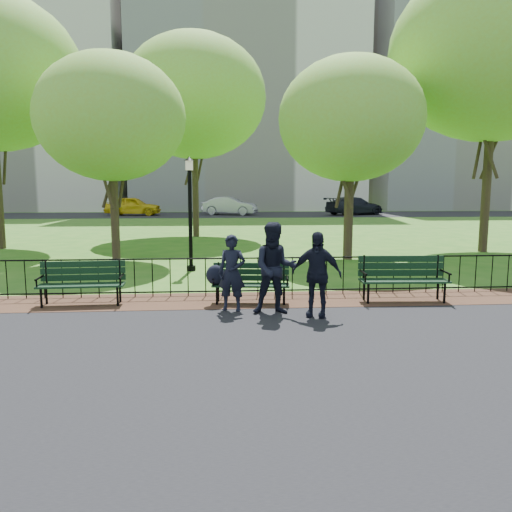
{
  "coord_description": "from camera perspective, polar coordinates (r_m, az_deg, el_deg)",
  "views": [
    {
      "loc": [
        -1.07,
        -9.26,
        2.51
      ],
      "look_at": [
        -0.28,
        1.5,
        1.0
      ],
      "focal_mm": 35.0,
      "sensor_mm": 36.0,
      "label": 1
    }
  ],
  "objects": [
    {
      "name": "dirt_strip",
      "position": [
        11.1,
        1.45,
        -5.02
      ],
      "size": [
        60.0,
        1.6,
        0.01
      ],
      "primitive_type": "cube",
      "color": "#3D2419",
      "rests_on": "ground"
    },
    {
      "name": "park_bench_right_a",
      "position": [
        11.38,
        16.42,
        -1.93
      ],
      "size": [
        1.93,
        0.68,
        1.08
      ],
      "rotation": [
        0.0,
        0.0,
        -0.05
      ],
      "color": "black",
      "rests_on": "ground"
    },
    {
      "name": "tree_far_c",
      "position": [
        25.61,
        -7.11,
        17.61
      ],
      "size": [
        7.05,
        7.05,
        9.82
      ],
      "color": "#2D2116",
      "rests_on": "ground"
    },
    {
      "name": "park_bench_left_a",
      "position": [
        11.21,
        -19.27,
        -2.41
      ],
      "size": [
        1.79,
        0.62,
        1.0
      ],
      "rotation": [
        0.0,
        0.0,
        0.04
      ],
      "color": "black",
      "rests_on": "ground"
    },
    {
      "name": "apartment_east",
      "position": [
        64.05,
        21.74,
        15.96
      ],
      "size": [
        20.0,
        15.0,
        24.0
      ],
      "primitive_type": "cube",
      "color": "silver",
      "rests_on": "ground"
    },
    {
      "name": "apartment_west",
      "position": [
        61.86,
        -25.07,
        17.02
      ],
      "size": [
        22.0,
        15.0,
        26.0
      ],
      "primitive_type": "cube",
      "color": "silver",
      "rests_on": "ground"
    },
    {
      "name": "sedan_silver",
      "position": [
        43.92,
        -3.0,
        5.74
      ],
      "size": [
        5.04,
        2.94,
        1.57
      ],
      "primitive_type": "imported",
      "rotation": [
        0.0,
        0.0,
        1.28
      ],
      "color": "#989A9F",
      "rests_on": "far_street"
    },
    {
      "name": "park_bench_main",
      "position": [
        10.69,
        -2.45,
        -2.4
      ],
      "size": [
        1.81,
        0.68,
        0.93
      ],
      "rotation": [
        0.0,
        0.0,
        -0.1
      ],
      "color": "black",
      "rests_on": "ground"
    },
    {
      "name": "far_street",
      "position": [
        44.35,
        -2.81,
        4.74
      ],
      "size": [
        70.0,
        9.0,
        0.01
      ],
      "primitive_type": "cube",
      "color": "black",
      "rests_on": "ground"
    },
    {
      "name": "tree_near_w",
      "position": [
        17.68,
        -16.25,
        14.94
      ],
      "size": [
        4.91,
        4.91,
        6.84
      ],
      "color": "#2D2116",
      "rests_on": "ground"
    },
    {
      "name": "iron_fence",
      "position": [
        11.49,
        1.21,
        -2.1
      ],
      "size": [
        24.06,
        0.06,
        1.0
      ],
      "color": "black",
      "rests_on": "ground"
    },
    {
      "name": "apartment_mid",
      "position": [
        58.69,
        -1.17,
        20.27
      ],
      "size": [
        24.0,
        15.0,
        30.0
      ],
      "primitive_type": "cube",
      "color": "silver",
      "rests_on": "ground"
    },
    {
      "name": "person_left",
      "position": [
        10.05,
        -2.76,
        -1.93
      ],
      "size": [
        0.64,
        0.5,
        1.54
      ],
      "primitive_type": "imported",
      "rotation": [
        0.0,
        0.0,
        -0.26
      ],
      "color": "black",
      "rests_on": "asphalt_path"
    },
    {
      "name": "person_mid",
      "position": [
        9.77,
        2.2,
        -1.41
      ],
      "size": [
        0.89,
        0.49,
        1.81
      ],
      "primitive_type": "imported",
      "rotation": [
        0.0,
        0.0,
        -0.03
      ],
      "color": "black",
      "rests_on": "asphalt_path"
    },
    {
      "name": "ground",
      "position": [
        9.66,
        2.33,
        -7.09
      ],
      "size": [
        120.0,
        120.0,
        0.0
      ],
      "primitive_type": "plane",
      "color": "#2E681B"
    },
    {
      "name": "tree_near_e",
      "position": [
        17.58,
        10.8,
        15.08
      ],
      "size": [
        4.89,
        4.89,
        6.81
      ],
      "color": "#2D2116",
      "rests_on": "ground"
    },
    {
      "name": "tree_mid_e",
      "position": [
        21.6,
        25.65,
        20.33
      ],
      "size": [
        7.65,
        7.65,
        10.66
      ],
      "color": "#2D2116",
      "rests_on": "ground"
    },
    {
      "name": "taxi",
      "position": [
        44.48,
        -13.89,
        5.58
      ],
      "size": [
        4.88,
        2.25,
        1.62
      ],
      "primitive_type": "imported",
      "rotation": [
        0.0,
        0.0,
        1.5
      ],
      "color": "gold",
      "rests_on": "far_street"
    },
    {
      "name": "person_right",
      "position": [
        9.65,
        6.91,
        -2.07
      ],
      "size": [
        1.04,
        0.71,
        1.65
      ],
      "primitive_type": "imported",
      "rotation": [
        0.0,
        0.0,
        -0.36
      ],
      "color": "black",
      "rests_on": "asphalt_path"
    },
    {
      "name": "sedan_dark",
      "position": [
        44.94,
        11.19,
        5.64
      ],
      "size": [
        5.81,
        4.07,
        1.56
      ],
      "primitive_type": "imported",
      "rotation": [
        0.0,
        0.0,
        1.96
      ],
      "color": "black",
      "rests_on": "far_street"
    },
    {
      "name": "lamppost",
      "position": [
        14.88,
        -7.54,
        5.29
      ],
      "size": [
        0.3,
        0.3,
        3.36
      ],
      "color": "black",
      "rests_on": "ground"
    },
    {
      "name": "asphalt_path",
      "position": [
        6.47,
        5.86,
        -14.86
      ],
      "size": [
        60.0,
        9.2,
        0.01
      ],
      "primitive_type": "cube",
      "color": "black",
      "rests_on": "ground"
    }
  ]
}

